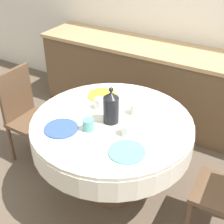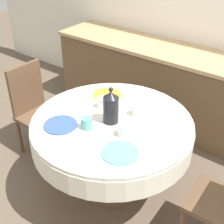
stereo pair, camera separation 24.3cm
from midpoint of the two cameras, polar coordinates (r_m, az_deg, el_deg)
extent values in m
plane|color=brown|center=(2.98, -2.40, -14.08)|extent=(12.00, 12.00, 0.00)
cube|color=silver|center=(3.65, 12.01, 18.28)|extent=(7.00, 0.05, 2.60)
cube|color=brown|center=(3.66, 8.68, 4.10)|extent=(3.20, 0.60, 0.87)
cube|color=tan|center=(3.47, 9.30, 10.72)|extent=(3.24, 0.64, 0.04)
cylinder|color=brown|center=(2.96, -2.41, -13.81)|extent=(0.44, 0.44, 0.04)
cylinder|color=brown|center=(2.76, -2.55, -9.77)|extent=(0.11, 0.11, 0.52)
cylinder|color=silver|center=(2.54, -2.74, -3.89)|extent=(1.30, 1.30, 0.18)
cylinder|color=silver|center=(2.48, -2.80, -1.94)|extent=(1.29, 1.29, 0.03)
cube|color=brown|center=(2.46, 16.67, -14.11)|extent=(0.41, 0.41, 0.04)
cylinder|color=brown|center=(2.53, 10.75, -19.08)|extent=(0.04, 0.04, 0.41)
cylinder|color=brown|center=(2.76, 13.23, -13.81)|extent=(0.04, 0.04, 0.41)
cube|color=brown|center=(3.19, -16.32, -1.85)|extent=(0.41, 0.41, 0.04)
cube|color=brown|center=(3.18, -19.31, 3.17)|extent=(0.05, 0.38, 0.50)
cylinder|color=brown|center=(3.31, -11.44, -4.52)|extent=(0.04, 0.04, 0.41)
cylinder|color=brown|center=(3.12, -15.77, -7.76)|extent=(0.04, 0.04, 0.41)
cylinder|color=brown|center=(3.52, -15.71, -2.59)|extent=(0.04, 0.04, 0.41)
cylinder|color=brown|center=(3.35, -19.98, -5.49)|extent=(0.04, 0.04, 0.41)
cylinder|color=#3856AD|center=(2.42, -12.15, -3.05)|extent=(0.26, 0.26, 0.01)
cylinder|color=#5BA39E|center=(2.36, -7.31, -2.41)|extent=(0.09, 0.09, 0.09)
cylinder|color=#60BCB7|center=(2.15, -0.50, -7.40)|extent=(0.26, 0.26, 0.01)
cylinder|color=white|center=(2.29, -0.23, -3.34)|extent=(0.09, 0.09, 0.09)
cylinder|color=yellow|center=(2.81, -4.26, 3.02)|extent=(0.26, 0.26, 0.01)
cylinder|color=white|center=(2.61, -4.94, 1.54)|extent=(0.09, 0.09, 0.09)
cylinder|color=white|center=(2.56, 6.10, -0.28)|extent=(0.26, 0.26, 0.01)
cylinder|color=white|center=(2.53, 1.55, 0.55)|extent=(0.09, 0.09, 0.09)
cylinder|color=black|center=(2.40, -3.12, 0.33)|extent=(0.12, 0.12, 0.22)
cone|color=black|center=(2.33, -3.22, 3.10)|extent=(0.11, 0.11, 0.05)
sphere|color=black|center=(2.31, -3.25, 4.03)|extent=(0.04, 0.04, 0.04)
camera|label=1|loc=(0.12, -92.86, -1.83)|focal=50.00mm
camera|label=2|loc=(0.12, 87.14, 1.83)|focal=50.00mm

